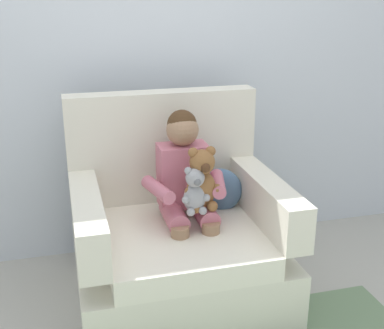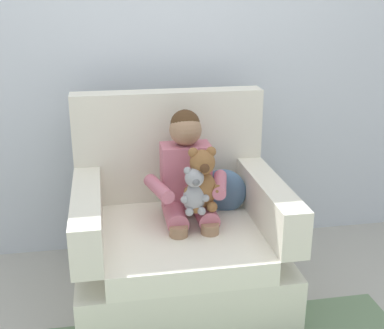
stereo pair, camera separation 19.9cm
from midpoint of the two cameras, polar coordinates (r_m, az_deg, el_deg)
name	(u,v)px [view 2 (the right image)]	position (r m, az deg, el deg)	size (l,w,h in m)	color
ground_plane	(180,296)	(2.88, 0.67, -14.64)	(8.00, 8.00, 0.00)	#ADA89E
back_wall	(160,42)	(3.09, -1.75, 13.62)	(6.00, 0.10, 2.60)	silver
armchair	(178,238)	(2.75, 0.48, -8.30)	(1.07, 0.92, 1.07)	silver
seated_child	(188,182)	(2.65, 1.67, -1.97)	(0.45, 0.39, 0.82)	#C66B7F
plush_grey	(194,191)	(2.50, 2.54, -3.09)	(0.14, 0.12, 0.24)	#9E9EA3
plush_brown	(202,181)	(2.53, 3.39, -1.87)	(0.19, 0.16, 0.33)	brown
throw_pillow	(223,191)	(2.83, 5.52, -3.07)	(0.26, 0.12, 0.26)	slate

